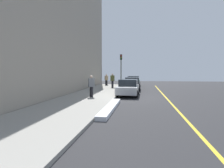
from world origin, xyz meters
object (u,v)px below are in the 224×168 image
object	(u,v)px
parked_car_black	(132,84)
pedestrian_tan_coat	(106,79)
traffic_light_pole	(121,65)
parked_car_green	(134,81)
parked_car_silver	(128,87)
rolling_suitcase	(107,83)
pedestrian_grey_coat	(91,85)
pedestrian_olive_coat	(112,80)

from	to	relation	value
parked_car_black	pedestrian_tan_coat	world-z (taller)	pedestrian_tan_coat
pedestrian_tan_coat	traffic_light_pole	world-z (taller)	traffic_light_pole
parked_car_green	parked_car_silver	distance (m)	11.34
rolling_suitcase	pedestrian_grey_coat	bearing A→B (deg)	5.04
parked_car_green	rolling_suitcase	world-z (taller)	parked_car_green
pedestrian_grey_coat	traffic_light_pole	xyz separation A→B (m)	(-10.88, 1.29, 2.01)
parked_car_green	rolling_suitcase	xyz separation A→B (m)	(0.21, -4.07, -0.29)
pedestrian_olive_coat	rolling_suitcase	size ratio (longest dim) A/B	1.83
parked_car_green	rolling_suitcase	bearing A→B (deg)	-87.08
pedestrian_olive_coat	pedestrian_tan_coat	size ratio (longest dim) A/B	1.10
parked_car_green	pedestrian_tan_coat	size ratio (longest dim) A/B	2.89
pedestrian_olive_coat	parked_car_black	bearing A→B (deg)	66.58
pedestrian_tan_coat	parked_car_green	bearing A→B (deg)	99.80
traffic_light_pole	parked_car_green	bearing A→B (deg)	151.66
pedestrian_tan_coat	rolling_suitcase	bearing A→B (deg)	-173.63
parked_car_green	traffic_light_pole	size ratio (longest dim) A/B	1.09
pedestrian_tan_coat	rolling_suitcase	distance (m)	0.74
parked_car_silver	pedestrian_tan_coat	bearing A→B (deg)	-159.38
parked_car_green	pedestrian_grey_coat	xyz separation A→B (m)	(13.81, -2.87, 0.33)
pedestrian_olive_coat	pedestrian_grey_coat	xyz separation A→B (m)	(9.26, -0.36, -0.02)
parked_car_black	pedestrian_grey_coat	distance (m)	8.66
pedestrian_olive_coat	pedestrian_grey_coat	bearing A→B (deg)	-2.24
parked_car_silver	pedestrian_grey_coat	world-z (taller)	pedestrian_grey_coat
parked_car_silver	rolling_suitcase	distance (m)	11.85
traffic_light_pole	rolling_suitcase	world-z (taller)	traffic_light_pole
parked_car_black	parked_car_silver	distance (m)	5.66
parked_car_silver	traffic_light_pole	size ratio (longest dim) A/B	0.98
parked_car_green	pedestrian_tan_coat	distance (m)	4.08
pedestrian_olive_coat	rolling_suitcase	world-z (taller)	pedestrian_olive_coat
parked_car_black	rolling_suitcase	bearing A→B (deg)	-142.83
parked_car_silver	pedestrian_grey_coat	xyz separation A→B (m)	(2.48, -2.86, 0.34)
parked_car_green	parked_car_black	xyz separation A→B (m)	(5.67, 0.07, -0.00)
pedestrian_olive_coat	parked_car_silver	bearing A→B (deg)	20.21
parked_car_silver	rolling_suitcase	world-z (taller)	parked_car_silver
parked_car_green	traffic_light_pole	xyz separation A→B (m)	(2.93, -1.58, 2.34)
pedestrian_olive_coat	traffic_light_pole	xyz separation A→B (m)	(-1.62, 0.93, 1.99)
pedestrian_tan_coat	parked_car_silver	bearing A→B (deg)	20.62
parked_car_silver	pedestrian_tan_coat	world-z (taller)	pedestrian_tan_coat
parked_car_black	pedestrian_grey_coat	bearing A→B (deg)	-19.89
parked_car_silver	traffic_light_pole	world-z (taller)	traffic_light_pole
pedestrian_grey_coat	traffic_light_pole	size ratio (longest dim) A/B	0.41
pedestrian_grey_coat	rolling_suitcase	distance (m)	13.67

